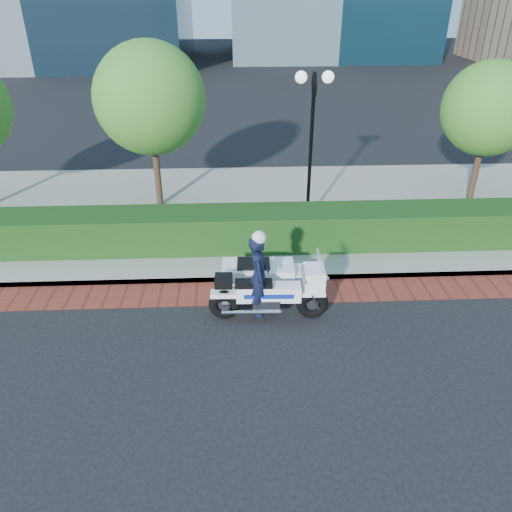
{
  "coord_description": "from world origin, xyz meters",
  "views": [
    {
      "loc": [
        -1.15,
        -8.26,
        6.38
      ],
      "look_at": [
        -0.7,
        1.47,
        1.0
      ],
      "focal_mm": 35.0,
      "sensor_mm": 36.0,
      "label": 1
    }
  ],
  "objects_px": {
    "police_motorcycle": "(263,281)",
    "tree_c": "(489,109)",
    "tree_b": "(150,99)",
    "lamppost": "(312,125)"
  },
  "relations": [
    {
      "from": "police_motorcycle",
      "to": "tree_c",
      "type": "bearing_deg",
      "value": 40.33
    },
    {
      "from": "tree_b",
      "to": "police_motorcycle",
      "type": "height_order",
      "value": "tree_b"
    },
    {
      "from": "tree_c",
      "to": "tree_b",
      "type": "bearing_deg",
      "value": 180.0
    },
    {
      "from": "tree_c",
      "to": "police_motorcycle",
      "type": "height_order",
      "value": "tree_c"
    },
    {
      "from": "lamppost",
      "to": "tree_c",
      "type": "relative_size",
      "value": 0.98
    },
    {
      "from": "tree_b",
      "to": "police_motorcycle",
      "type": "relative_size",
      "value": 1.91
    },
    {
      "from": "lamppost",
      "to": "tree_b",
      "type": "xyz_separation_m",
      "value": [
        -4.5,
        1.3,
        0.48
      ]
    },
    {
      "from": "lamppost",
      "to": "tree_c",
      "type": "distance_m",
      "value": 5.65
    },
    {
      "from": "tree_c",
      "to": "police_motorcycle",
      "type": "distance_m",
      "value": 9.32
    },
    {
      "from": "tree_c",
      "to": "police_motorcycle",
      "type": "xyz_separation_m",
      "value": [
        -7.07,
        -5.61,
        -2.34
      ]
    }
  ]
}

